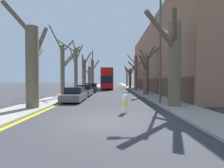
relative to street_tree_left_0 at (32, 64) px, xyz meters
The scene contains 22 objects.
ground_plane 6.72m from the street_tree_left_0, 35.14° to the right, with size 300.00×300.00×0.00m, color #333338.
sidewalk_left 46.66m from the street_tree_left_0, 90.60° to the left, with size 2.61×120.00×0.12m, color gray.
sidewalk_right 47.77m from the street_tree_left_0, 77.58° to the left, with size 2.61×120.00×0.12m, color gray.
building_facade_right 25.47m from the street_tree_left_0, 49.22° to the left, with size 10.08×36.31×11.40m.
kerb_line_stripe 46.67m from the street_tree_left_0, 88.78° to the left, with size 0.24×120.00×0.01m, color yellow.
street_tree_left_0 is the anchor object (origin of this frame).
street_tree_left_1 7.15m from the street_tree_left_0, 89.59° to the left, with size 3.33×2.27×7.94m.
street_tree_left_2 13.80m from the street_tree_left_0, 90.24° to the left, with size 3.63×2.26×7.91m.
street_tree_left_3 21.18m from the street_tree_left_0, 90.09° to the left, with size 1.83×4.27×7.54m.
street_tree_left_4 28.79m from the street_tree_left_0, 90.26° to the left, with size 1.97×3.15×6.52m.
street_tree_left_5 35.75m from the street_tree_left_0, 90.26° to the left, with size 2.91×4.37×9.74m.
street_tree_right_0 9.87m from the street_tree_left_0, ahead, with size 3.07×4.87×6.48m.
street_tree_right_1 15.26m from the street_tree_left_0, 49.50° to the left, with size 3.24×3.53×6.77m.
street_tree_right_2 23.87m from the street_tree_left_0, 65.71° to the left, with size 4.87×3.72×7.26m.
street_tree_right_3 34.27m from the street_tree_left_0, 73.29° to the left, with size 3.21×2.89×6.56m.
street_tree_right_4 45.08m from the street_tree_left_0, 77.33° to the left, with size 2.49×3.40×6.79m.
double_decker_bus 28.40m from the street_tree_left_0, 81.47° to the left, with size 2.59×10.60×4.58m.
parked_car_0 5.50m from the street_tree_left_0, 67.88° to the left, with size 1.75×4.45×1.35m.
parked_car_1 10.80m from the street_tree_left_0, 79.84° to the left, with size 1.74×4.56×1.41m.
parked_car_2 17.19m from the street_tree_left_0, 83.74° to the left, with size 1.79×4.15×1.52m.
lamp_post 9.84m from the street_tree_left_0, 15.54° to the left, with size 1.40×0.20×9.41m.
traffic_bollard 6.81m from the street_tree_left_0, 11.90° to the right, with size 0.30×0.32×1.11m.
Camera 1 is at (0.60, -8.37, 1.97)m, focal length 28.00 mm.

